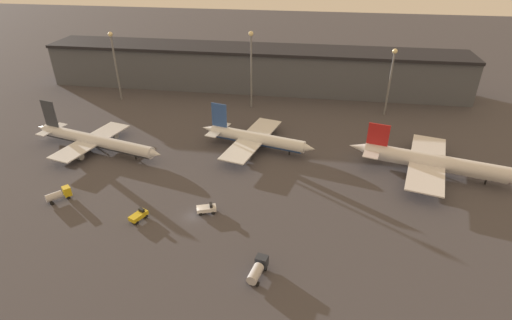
% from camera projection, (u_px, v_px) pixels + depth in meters
% --- Properties ---
extents(ground, '(600.00, 600.00, 0.00)m').
position_uv_depth(ground, '(193.00, 217.00, 96.59)').
color(ground, '#423F44').
extents(terminal_building, '(178.07, 20.02, 17.91)m').
position_uv_depth(terminal_building, '(254.00, 68.00, 172.50)').
color(terminal_building, '#4C515B').
rests_on(terminal_building, ground).
extents(airplane_0, '(48.23, 28.72, 14.02)m').
position_uv_depth(airplane_0, '(95.00, 141.00, 124.72)').
color(airplane_0, silver).
rests_on(airplane_0, ground).
extents(airplane_1, '(38.20, 33.03, 13.17)m').
position_uv_depth(airplane_1, '(255.00, 139.00, 125.87)').
color(airplane_1, white).
rests_on(airplane_1, ground).
extents(airplane_2, '(46.80, 35.52, 12.74)m').
position_uv_depth(airplane_2, '(433.00, 162.00, 111.90)').
color(airplane_2, silver).
rests_on(airplane_2, ground).
extents(service_vehicle_0, '(3.80, 5.01, 2.55)m').
position_uv_depth(service_vehicle_0, '(139.00, 216.00, 94.98)').
color(service_vehicle_0, gold).
rests_on(service_vehicle_0, ground).
extents(service_vehicle_1, '(5.20, 3.68, 2.53)m').
position_uv_depth(service_vehicle_1, '(207.00, 209.00, 97.40)').
color(service_vehicle_1, white).
rests_on(service_vehicle_1, ground).
extents(service_vehicle_2, '(3.67, 6.98, 3.07)m').
position_uv_depth(service_vehicle_2, '(258.00, 270.00, 78.98)').
color(service_vehicle_2, '#282D38').
rests_on(service_vehicle_2, ground).
extents(service_vehicle_3, '(5.55, 5.85, 3.13)m').
position_uv_depth(service_vehicle_3, '(59.00, 195.00, 101.75)').
color(service_vehicle_3, gold).
rests_on(service_vehicle_3, ground).
extents(lamp_post_0, '(1.80, 1.80, 27.19)m').
position_uv_depth(lamp_post_0, '(114.00, 58.00, 156.59)').
color(lamp_post_0, slate).
rests_on(lamp_post_0, ground).
extents(lamp_post_1, '(1.80, 1.80, 29.14)m').
position_uv_depth(lamp_post_1, '(251.00, 61.00, 148.91)').
color(lamp_post_1, slate).
rests_on(lamp_post_1, ground).
extents(lamp_post_2, '(1.80, 1.80, 24.81)m').
position_uv_depth(lamp_post_2, '(391.00, 74.00, 143.37)').
color(lamp_post_2, slate).
rests_on(lamp_post_2, ground).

